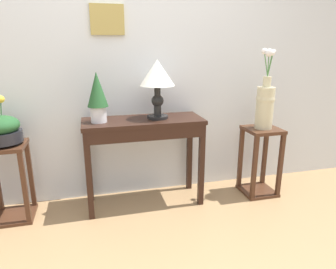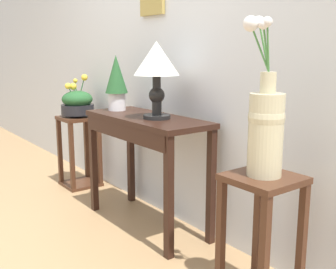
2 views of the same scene
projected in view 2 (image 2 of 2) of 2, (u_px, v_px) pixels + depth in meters
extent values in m
cube|color=silver|center=(169.00, 22.00, 2.88)|extent=(9.00, 0.10, 2.80)
cube|color=black|center=(146.00, 119.00, 2.74)|extent=(1.01, 0.39, 0.03)
cube|color=black|center=(123.00, 132.00, 2.65)|extent=(0.94, 0.03, 0.10)
cube|color=black|center=(94.00, 164.00, 3.09)|extent=(0.05, 0.04, 0.74)
cube|color=black|center=(169.00, 199.00, 2.35)|extent=(0.04, 0.04, 0.74)
cube|color=black|center=(131.00, 157.00, 3.28)|extent=(0.05, 0.04, 0.74)
cube|color=black|center=(211.00, 188.00, 2.54)|extent=(0.04, 0.04, 0.74)
cylinder|color=black|center=(157.00, 117.00, 2.63)|extent=(0.18, 0.18, 0.02)
cylinder|color=black|center=(157.00, 105.00, 2.62)|extent=(0.06, 0.06, 0.13)
sphere|color=black|center=(157.00, 95.00, 2.61)|extent=(0.10, 0.10, 0.10)
cylinder|color=black|center=(157.00, 85.00, 2.59)|extent=(0.05, 0.05, 0.13)
cone|color=white|center=(157.00, 58.00, 2.56)|extent=(0.29, 0.29, 0.21)
cylinder|color=silver|center=(117.00, 102.00, 3.00)|extent=(0.13, 0.13, 0.13)
cone|color=#235128|center=(116.00, 74.00, 2.96)|extent=(0.16, 0.16, 0.27)
cube|color=#472819|center=(78.00, 118.00, 3.62)|extent=(0.31, 0.31, 0.03)
cube|color=#472819|center=(81.00, 184.00, 3.74)|extent=(0.31, 0.31, 0.03)
cube|color=#472819|center=(60.00, 151.00, 3.71)|extent=(0.04, 0.04, 0.58)
cube|color=#472819|center=(72.00, 157.00, 3.50)|extent=(0.03, 0.04, 0.58)
cube|color=#472819|center=(86.00, 147.00, 3.86)|extent=(0.04, 0.04, 0.58)
cube|color=#472819|center=(100.00, 152.00, 3.65)|extent=(0.03, 0.04, 0.58)
cylinder|color=black|center=(78.00, 115.00, 3.61)|extent=(0.13, 0.13, 0.02)
cylinder|color=black|center=(78.00, 109.00, 3.60)|extent=(0.29, 0.29, 0.09)
ellipsoid|color=#235128|center=(77.00, 99.00, 3.59)|extent=(0.27, 0.27, 0.15)
cylinder|color=#235128|center=(75.00, 95.00, 3.58)|extent=(0.03, 0.04, 0.16)
sphere|color=gold|center=(73.00, 86.00, 3.56)|extent=(0.06, 0.06, 0.06)
cylinder|color=#235128|center=(73.00, 95.00, 3.56)|extent=(0.02, 0.08, 0.17)
sphere|color=gold|center=(68.00, 86.00, 3.53)|extent=(0.05, 0.05, 0.05)
cylinder|color=#235128|center=(81.00, 91.00, 3.59)|extent=(0.02, 0.08, 0.24)
sphere|color=gold|center=(84.00, 77.00, 3.59)|extent=(0.06, 0.06, 0.06)
cylinder|color=#235128|center=(76.00, 93.00, 3.61)|extent=(0.09, 0.03, 0.20)
sphere|color=gold|center=(75.00, 81.00, 3.63)|extent=(0.04, 0.04, 0.04)
cube|color=#472819|center=(264.00, 179.00, 1.86)|extent=(0.31, 0.31, 0.03)
cube|color=#472819|center=(221.00, 239.00, 1.95)|extent=(0.04, 0.04, 0.59)
cube|color=#472819|center=(264.00, 261.00, 1.74)|extent=(0.04, 0.04, 0.59)
cube|color=#472819|center=(258.00, 225.00, 2.10)|extent=(0.04, 0.04, 0.59)
cube|color=#472819|center=(302.00, 244.00, 1.89)|extent=(0.04, 0.04, 0.59)
cylinder|color=beige|center=(266.00, 135.00, 1.82)|extent=(0.16, 0.16, 0.37)
sphere|color=beige|center=(267.00, 117.00, 1.80)|extent=(0.16, 0.16, 0.16)
cylinder|color=beige|center=(268.00, 83.00, 1.77)|extent=(0.07, 0.07, 0.09)
cylinder|color=#478442|center=(264.00, 47.00, 1.76)|extent=(0.07, 0.02, 0.21)
sphere|color=white|center=(259.00, 22.00, 1.76)|extent=(0.05, 0.05, 0.05)
cylinder|color=#478442|center=(268.00, 47.00, 1.73)|extent=(0.02, 0.05, 0.21)
sphere|color=white|center=(267.00, 22.00, 1.69)|extent=(0.04, 0.04, 0.04)
cylinder|color=#478442|center=(266.00, 49.00, 1.73)|extent=(0.01, 0.05, 0.20)
sphere|color=white|center=(263.00, 24.00, 1.70)|extent=(0.04, 0.04, 0.04)
cylinder|color=#478442|center=(260.00, 48.00, 1.74)|extent=(0.06, 0.08, 0.20)
sphere|color=white|center=(251.00, 24.00, 1.72)|extent=(0.07, 0.07, 0.07)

